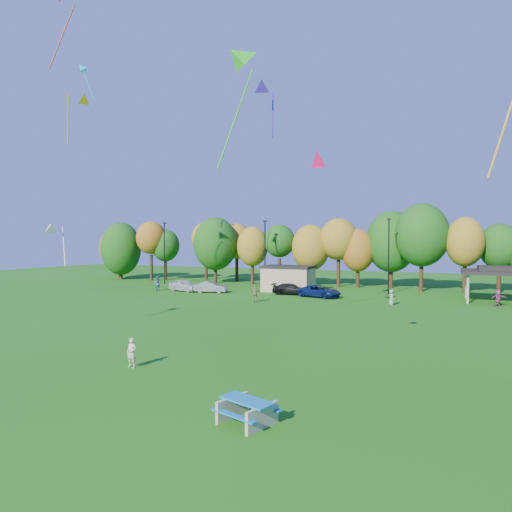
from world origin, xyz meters
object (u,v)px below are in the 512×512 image
at_px(picnic_table, 247,409).
at_px(car_a, 184,285).
at_px(car_c, 320,291).
at_px(car_d, 291,289).
at_px(car_b, 211,287).
at_px(kite_flyer, 132,353).

relative_size(picnic_table, car_a, 0.54).
bearing_deg(car_c, car_a, 109.18).
height_order(car_c, car_d, car_c).
bearing_deg(picnic_table, car_b, 139.23).
height_order(car_a, car_b, car_a).
bearing_deg(picnic_table, car_d, 125.00).
xyz_separation_m(car_b, car_d, (9.83, 1.90, -0.00)).
relative_size(kite_flyer, car_c, 0.31).
height_order(car_a, car_c, car_a).
bearing_deg(car_d, car_b, 95.26).
bearing_deg(car_d, picnic_table, -169.25).
relative_size(picnic_table, car_b, 0.59).
xyz_separation_m(picnic_table, car_b, (-20.68, 34.84, 0.17)).
distance_m(picnic_table, car_b, 40.52).
relative_size(picnic_table, kite_flyer, 1.59).
distance_m(car_b, car_d, 10.01).
distance_m(car_b, car_c, 13.61).
height_order(kite_flyer, car_c, kite_flyer).
distance_m(picnic_table, kite_flyer, 9.28).
distance_m(kite_flyer, car_a, 34.64).
bearing_deg(car_b, car_a, 74.74).
height_order(picnic_table, car_a, car_a).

